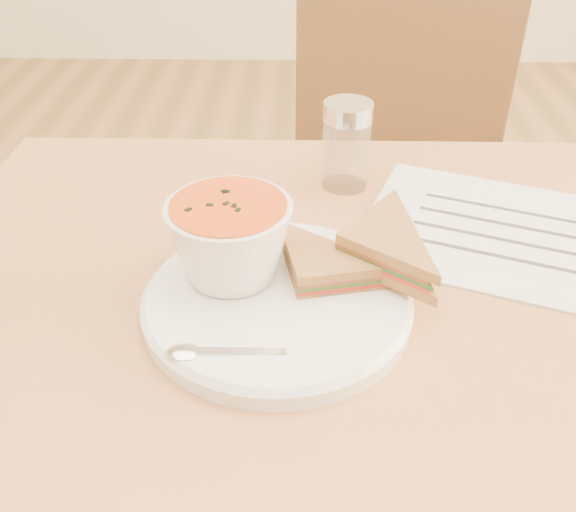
# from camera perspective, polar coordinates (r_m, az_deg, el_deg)

# --- Properties ---
(dining_table) EXTENTS (1.00, 0.70, 0.75)m
(dining_table) POSITION_cam_1_polar(r_m,az_deg,el_deg) (0.94, 6.49, -21.01)
(dining_table) COLOR #98602F
(dining_table) RESTS_ON floor
(chair_far) EXTENTS (0.57, 0.57, 0.98)m
(chair_far) POSITION_cam_1_polar(r_m,az_deg,el_deg) (1.27, 6.80, 3.43)
(chair_far) COLOR brown
(chair_far) RESTS_ON floor
(plate) EXTENTS (0.28, 0.28, 0.02)m
(plate) POSITION_cam_1_polar(r_m,az_deg,el_deg) (0.63, -0.96, -4.19)
(plate) COLOR white
(plate) RESTS_ON dining_table
(soup_bowl) EXTENTS (0.16, 0.16, 0.08)m
(soup_bowl) POSITION_cam_1_polar(r_m,az_deg,el_deg) (0.62, -5.14, 1.12)
(soup_bowl) COLOR white
(soup_bowl) RESTS_ON plate
(sandwich_half_a) EXTENTS (0.12, 0.12, 0.03)m
(sandwich_half_a) POSITION_cam_1_polar(r_m,az_deg,el_deg) (0.60, 0.85, -3.21)
(sandwich_half_a) COLOR #B88B41
(sandwich_half_a) RESTS_ON plate
(sandwich_half_b) EXTENTS (0.16, 0.16, 0.04)m
(sandwich_half_b) POSITION_cam_1_polar(r_m,az_deg,el_deg) (0.63, 4.19, 0.63)
(sandwich_half_b) COLOR #B88B41
(sandwich_half_b) RESTS_ON plate
(spoon) EXTENTS (0.16, 0.04, 0.01)m
(spoon) POSITION_cam_1_polar(r_m,az_deg,el_deg) (0.56, -4.44, -8.59)
(spoon) COLOR silver
(spoon) RESTS_ON plate
(paper_menu) EXTENTS (0.40, 0.35, 0.00)m
(paper_menu) POSITION_cam_1_polar(r_m,az_deg,el_deg) (0.78, 19.40, 1.80)
(paper_menu) COLOR white
(paper_menu) RESTS_ON dining_table
(condiment_shaker) EXTENTS (0.06, 0.06, 0.11)m
(condiment_shaker) POSITION_cam_1_polar(r_m,az_deg,el_deg) (0.82, 5.20, 9.77)
(condiment_shaker) COLOR silver
(condiment_shaker) RESTS_ON dining_table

